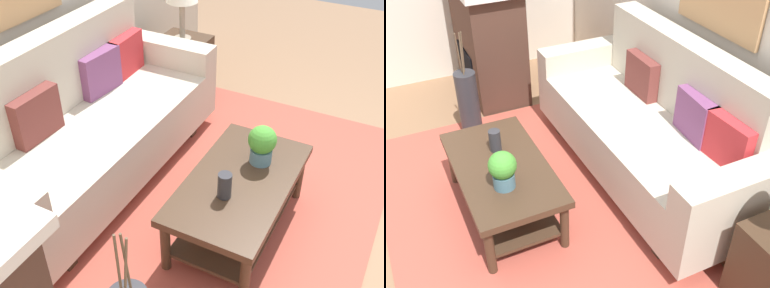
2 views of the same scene
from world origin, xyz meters
TOP-DOWN VIEW (x-y plane):
  - ground_plane at (0.00, 0.00)m, footprint 9.03×9.03m
  - wall_back at (0.00, 2.08)m, footprint 5.03×0.10m
  - area_rug at (0.00, 0.50)m, footprint 2.99×1.92m
  - couch at (-0.14, 1.55)m, footprint 2.18×0.84m
  - throw_pillow_maroon at (-0.48, 1.67)m, footprint 0.36×0.13m
  - throw_pillow_plum at (0.20, 1.67)m, footprint 0.37×0.15m
  - throw_pillow_crimson at (0.53, 1.67)m, footprint 0.36×0.13m
  - coffee_table at (-0.18, 0.37)m, footprint 1.10×0.60m
  - tabletop_vase at (-0.36, 0.40)m, footprint 0.08×0.08m
  - potted_plant_tabletop at (0.04, 0.33)m, footprint 0.18×0.18m
  - fireplace at (-1.97, 0.84)m, footprint 1.02×0.58m
  - floor_vase at (-1.30, 0.43)m, footprint 0.19×0.19m
  - floor_vase_branch_a at (-1.28, 0.43)m, footprint 0.02×0.03m
  - floor_vase_branch_b at (-1.31, 0.44)m, footprint 0.03×0.03m
  - floor_vase_branch_c at (-1.31, 0.41)m, footprint 0.05×0.03m

SIDE VIEW (x-z plane):
  - ground_plane at x=0.00m, z-range 0.00..0.00m
  - area_rug at x=0.00m, z-range 0.00..0.01m
  - floor_vase at x=-1.30m, z-range 0.00..0.60m
  - coffee_table at x=-0.18m, z-range 0.10..0.53m
  - couch at x=-0.14m, z-range -0.11..0.97m
  - tabletop_vase at x=-0.36m, z-range 0.43..0.59m
  - potted_plant_tabletop at x=0.04m, z-range 0.44..0.70m
  - fireplace at x=-1.97m, z-range 0.01..1.17m
  - throw_pillow_maroon at x=-0.48m, z-range 0.52..0.84m
  - throw_pillow_plum at x=0.20m, z-range 0.52..0.84m
  - throw_pillow_crimson at x=0.53m, z-range 0.52..0.84m
  - floor_vase_branch_a at x=-1.28m, z-range 0.60..0.96m
  - floor_vase_branch_b at x=-1.31m, z-range 0.60..0.96m
  - floor_vase_branch_c at x=-1.31m, z-range 0.60..0.96m
  - wall_back at x=0.00m, z-range 0.00..2.70m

